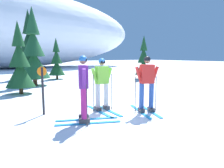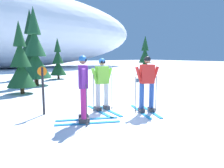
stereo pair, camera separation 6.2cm
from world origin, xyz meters
The scene contains 10 objects.
ground_plane centered at (0.00, 0.00, 0.00)m, with size 120.00×120.00×0.00m, color white.
skier_lime_jacket centered at (0.02, 0.33, 0.89)m, with size 0.77×1.70×1.72m.
skier_purple_jacket centered at (-0.99, -0.39, 0.96)m, with size 1.78×1.11×1.80m.
skier_red_jacket centered at (1.07, -0.64, 0.94)m, with size 0.99×1.71×1.78m.
pine_tree_left centered at (-1.58, 5.04, 1.42)m, with size 1.31×1.31×3.39m.
pine_tree_center_left centered at (-0.34, 7.45, 1.94)m, with size 1.79×1.79×4.64m.
pine_tree_center_right centered at (0.34, 11.50, 2.21)m, with size 2.04×2.04×5.28m.
pine_tree_right centered at (1.93, 10.04, 1.32)m, with size 1.22×1.22×3.15m.
pine_tree_far_right centered at (7.50, 6.39, 1.39)m, with size 1.28×1.28×3.31m.
trail_marker_post centered at (-1.70, 0.95, 0.84)m, with size 0.28×0.07×1.47m.
Camera 2 is at (-3.35, -5.28, 1.80)m, focal length 32.70 mm.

